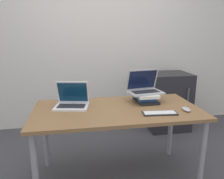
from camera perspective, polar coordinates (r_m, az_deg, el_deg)
The scene contains 8 objects.
wall_back at distance 3.27m, azimuth -3.49°, elevation 13.83°, with size 8.00×0.05×2.70m.
desk at distance 2.02m, azimuth 1.27°, elevation -6.97°, with size 1.50×0.76×0.72m.
laptop_left at distance 2.06m, azimuth -10.39°, elevation -3.12°, with size 0.34×0.29×0.24m.
book_stack at distance 2.20m, azimuth 8.79°, elevation -2.01°, with size 0.21×0.28×0.09m.
laptop_on_books at distance 2.19m, azimuth 8.40°, elevation 0.42°, with size 0.36×0.27×0.23m.
wireless_keyboard at distance 1.90m, azimuth 12.36°, elevation -6.05°, with size 0.30×0.13×0.01m.
mouse at distance 2.04m, azimuth 18.77°, elevation -4.88°, with size 0.06×0.11×0.03m.
mini_fridge at distance 3.32m, azimuth 14.33°, elevation -2.94°, with size 0.58×0.51×0.83m.
Camera 1 is at (-0.36, -1.46, 1.38)m, focal length 35.00 mm.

